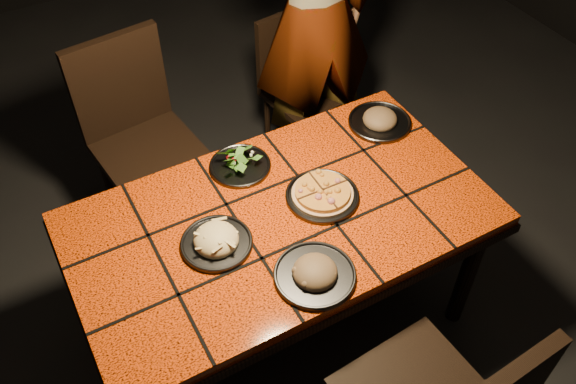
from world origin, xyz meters
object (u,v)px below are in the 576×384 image
plate_pizza (322,194)px  diner (314,17)px  chair_far_right (297,78)px  chair_far_left (136,127)px  dining_table (281,228)px  plate_pasta (216,241)px

plate_pizza → diner: bearing=61.2°
chair_far_right → plate_pizza: 1.19m
chair_far_left → chair_far_right: (0.94, 0.08, -0.10)m
chair_far_right → dining_table: bearing=-130.4°
chair_far_right → plate_pasta: bearing=-139.5°
plate_pasta → dining_table: bearing=2.9°
chair_far_right → diner: size_ratio=0.46×
chair_far_left → chair_far_right: size_ratio=1.20×
diner → plate_pasta: size_ratio=6.93×
dining_table → chair_far_right: bearing=57.5°
chair_far_left → chair_far_right: bearing=-1.7°
dining_table → chair_far_right: 1.26m
chair_far_right → diner: (0.02, -0.12, 0.44)m
chair_far_left → chair_far_right: 0.95m
chair_far_right → plate_pasta: 1.45m
dining_table → diner: size_ratio=0.88×
diner → chair_far_left: bearing=2.0°
dining_table → diner: 1.18m
chair_far_left → diner: 1.02m
chair_far_left → plate_pizza: 1.08m
chair_far_left → chair_far_right: chair_far_left is taller
dining_table → chair_far_left: size_ratio=1.58×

